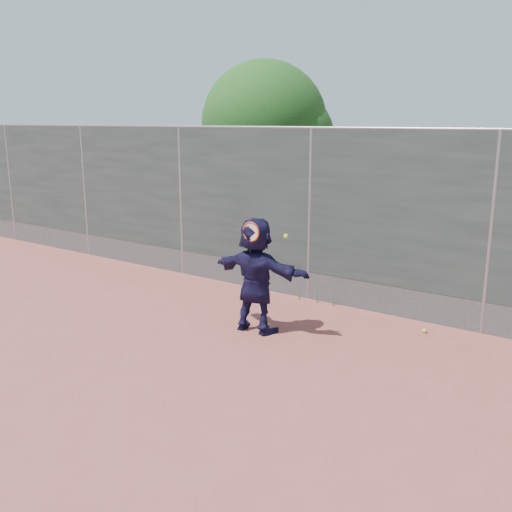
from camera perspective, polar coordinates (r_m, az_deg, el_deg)
The scene contains 7 objects.
ground at distance 7.68m, azimuth -8.15°, elevation -10.73°, with size 80.00×80.00×0.00m, color #9E4C42.
player at distance 8.50m, azimuth 0.00°, elevation -1.91°, with size 1.62×0.52×1.75m, color #161336.
ball_ground at distance 9.02m, azimuth 16.51°, elevation -7.18°, with size 0.07×0.07×0.07m, color #B9D42F.
fence at distance 9.96m, azimuth 5.41°, elevation 4.48°, with size 20.00×0.06×3.03m.
swing_action at distance 8.13m, azimuth -0.18°, elevation 2.28°, with size 0.74×0.13×0.51m.
tree_left at distance 13.94m, azimuth 1.48°, elevation 12.69°, with size 3.15×3.00×4.53m.
weed_clump at distance 10.06m, azimuth 6.36°, elevation -3.95°, with size 0.68×0.07×0.30m.
Camera 1 is at (4.85, -5.07, 3.13)m, focal length 40.00 mm.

